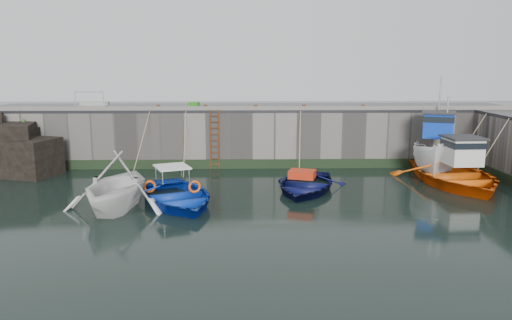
{
  "coord_description": "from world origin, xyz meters",
  "views": [
    {
      "loc": [
        -0.38,
        -16.53,
        5.58
      ],
      "look_at": [
        0.13,
        6.16,
        1.2
      ],
      "focal_mm": 35.0,
      "sensor_mm": 36.0,
      "label": 1
    }
  ],
  "objects_px": {
    "boat_near_blue": "(176,203)",
    "boat_far_white": "(436,155)",
    "bollard_a": "(158,107)",
    "boat_near_white": "(117,209)",
    "ladder": "(215,140)",
    "boat_far_orange": "(455,175)",
    "fish_crate": "(194,105)",
    "boat_near_navy": "(305,190)",
    "bollard_d": "(304,107)",
    "bollard_c": "(256,107)",
    "bollard_b": "(205,107)",
    "bollard_e": "(363,107)"
  },
  "relations": [
    {
      "from": "bollard_a",
      "to": "boat_far_white",
      "type": "bearing_deg",
      "value": -6.8
    },
    {
      "from": "boat_near_blue",
      "to": "bollard_b",
      "type": "height_order",
      "value": "bollard_b"
    },
    {
      "from": "bollard_d",
      "to": "bollard_e",
      "type": "relative_size",
      "value": 1.0
    },
    {
      "from": "boat_far_white",
      "to": "bollard_a",
      "type": "bearing_deg",
      "value": -165.42
    },
    {
      "from": "ladder",
      "to": "fish_crate",
      "type": "bearing_deg",
      "value": 121.75
    },
    {
      "from": "bollard_e",
      "to": "boat_far_orange",
      "type": "bearing_deg",
      "value": -49.33
    },
    {
      "from": "boat_near_blue",
      "to": "boat_far_orange",
      "type": "distance_m",
      "value": 13.05
    },
    {
      "from": "ladder",
      "to": "boat_far_orange",
      "type": "relative_size",
      "value": 0.45
    },
    {
      "from": "boat_near_blue",
      "to": "boat_near_navy",
      "type": "bearing_deg",
      "value": -2.57
    },
    {
      "from": "boat_far_orange",
      "to": "boat_near_navy",
      "type": "bearing_deg",
      "value": -174.66
    },
    {
      "from": "boat_near_blue",
      "to": "boat_far_orange",
      "type": "height_order",
      "value": "boat_far_orange"
    },
    {
      "from": "boat_near_white",
      "to": "fish_crate",
      "type": "height_order",
      "value": "fish_crate"
    },
    {
      "from": "bollard_b",
      "to": "bollard_c",
      "type": "bearing_deg",
      "value": 0.0
    },
    {
      "from": "boat_near_white",
      "to": "boat_far_white",
      "type": "relative_size",
      "value": 0.76
    },
    {
      "from": "boat_near_blue",
      "to": "bollard_d",
      "type": "bearing_deg",
      "value": 27.07
    },
    {
      "from": "boat_far_orange",
      "to": "bollard_a",
      "type": "relative_size",
      "value": 25.15
    },
    {
      "from": "boat_near_white",
      "to": "boat_near_blue",
      "type": "xyz_separation_m",
      "value": [
        2.21,
        0.78,
        0.0
      ]
    },
    {
      "from": "fish_crate",
      "to": "bollard_d",
      "type": "xyz_separation_m",
      "value": [
        6.06,
        -1.71,
        -0.0
      ]
    },
    {
      "from": "bollard_b",
      "to": "bollard_c",
      "type": "xyz_separation_m",
      "value": [
        2.7,
        0.0,
        0.0
      ]
    },
    {
      "from": "bollard_e",
      "to": "boat_near_white",
      "type": "bearing_deg",
      "value": -145.5
    },
    {
      "from": "boat_far_orange",
      "to": "bollard_d",
      "type": "height_order",
      "value": "boat_far_orange"
    },
    {
      "from": "ladder",
      "to": "boat_far_white",
      "type": "relative_size",
      "value": 0.5
    },
    {
      "from": "boat_near_navy",
      "to": "bollard_d",
      "type": "bearing_deg",
      "value": 101.95
    },
    {
      "from": "boat_far_orange",
      "to": "bollard_c",
      "type": "bearing_deg",
      "value": 153.95
    },
    {
      "from": "bollard_c",
      "to": "boat_far_white",
      "type": "bearing_deg",
      "value": -10.54
    },
    {
      "from": "bollard_b",
      "to": "bollard_d",
      "type": "height_order",
      "value": "same"
    },
    {
      "from": "fish_crate",
      "to": "bollard_d",
      "type": "height_order",
      "value": "fish_crate"
    },
    {
      "from": "boat_far_white",
      "to": "bollard_e",
      "type": "height_order",
      "value": "boat_far_white"
    },
    {
      "from": "bollard_a",
      "to": "bollard_b",
      "type": "distance_m",
      "value": 2.5
    },
    {
      "from": "boat_far_orange",
      "to": "boat_near_blue",
      "type": "bearing_deg",
      "value": -169.15
    },
    {
      "from": "boat_far_orange",
      "to": "fish_crate",
      "type": "relative_size",
      "value": 12.55
    },
    {
      "from": "ladder",
      "to": "bollard_a",
      "type": "height_order",
      "value": "bollard_a"
    },
    {
      "from": "boat_near_navy",
      "to": "bollard_c",
      "type": "bearing_deg",
      "value": 130.15
    },
    {
      "from": "fish_crate",
      "to": "bollard_c",
      "type": "height_order",
      "value": "fish_crate"
    },
    {
      "from": "bollard_e",
      "to": "ladder",
      "type": "bearing_deg",
      "value": -177.6
    },
    {
      "from": "boat_far_white",
      "to": "boat_far_orange",
      "type": "xyz_separation_m",
      "value": [
        0.02,
        -2.35,
        -0.54
      ]
    },
    {
      "from": "boat_near_white",
      "to": "bollard_b",
      "type": "xyz_separation_m",
      "value": [
        2.9,
        7.84,
        3.3
      ]
    },
    {
      "from": "boat_near_blue",
      "to": "boat_far_orange",
      "type": "bearing_deg",
      "value": -9.37
    },
    {
      "from": "boat_near_blue",
      "to": "boat_far_white",
      "type": "bearing_deg",
      "value": 0.23
    },
    {
      "from": "fish_crate",
      "to": "bollard_a",
      "type": "xyz_separation_m",
      "value": [
        -1.74,
        -1.71,
        -0.0
      ]
    },
    {
      "from": "boat_far_white",
      "to": "bollard_a",
      "type": "distance_m",
      "value": 14.76
    },
    {
      "from": "bollard_d",
      "to": "bollard_e",
      "type": "xyz_separation_m",
      "value": [
        3.2,
        0.0,
        0.0
      ]
    },
    {
      "from": "bollard_a",
      "to": "fish_crate",
      "type": "bearing_deg",
      "value": 44.54
    },
    {
      "from": "bollard_e",
      "to": "bollard_c",
      "type": "bearing_deg",
      "value": 180.0
    },
    {
      "from": "boat_near_white",
      "to": "ladder",
      "type": "bearing_deg",
      "value": 71.61
    },
    {
      "from": "fish_crate",
      "to": "bollard_b",
      "type": "distance_m",
      "value": 1.87
    },
    {
      "from": "bollard_b",
      "to": "ladder",
      "type": "bearing_deg",
      "value": -33.86
    },
    {
      "from": "ladder",
      "to": "bollard_d",
      "type": "relative_size",
      "value": 11.43
    },
    {
      "from": "boat_near_navy",
      "to": "bollard_c",
      "type": "relative_size",
      "value": 17.7
    },
    {
      "from": "boat_near_navy",
      "to": "bollard_d",
      "type": "xyz_separation_m",
      "value": [
        0.48,
        5.05,
        3.3
      ]
    }
  ]
}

